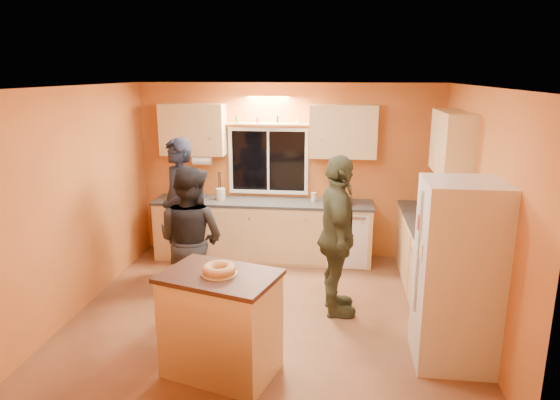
# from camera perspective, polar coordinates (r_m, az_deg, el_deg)

# --- Properties ---
(ground) EXTENTS (4.50, 4.50, 0.00)m
(ground) POSITION_cam_1_polar(r_m,az_deg,el_deg) (6.05, -1.07, -12.59)
(ground) COLOR brown
(ground) RESTS_ON ground
(room_shell) EXTENTS (4.54, 4.04, 2.61)m
(room_shell) POSITION_cam_1_polar(r_m,az_deg,el_deg) (5.89, 0.55, 3.37)
(room_shell) COLOR orange
(room_shell) RESTS_ON ground
(back_counter) EXTENTS (4.23, 0.62, 0.90)m
(back_counter) POSITION_cam_1_polar(r_m,az_deg,el_deg) (7.44, 0.79, -3.55)
(back_counter) COLOR tan
(back_counter) RESTS_ON ground
(right_counter) EXTENTS (0.62, 1.84, 0.90)m
(right_counter) POSITION_cam_1_polar(r_m,az_deg,el_deg) (6.39, 17.31, -7.33)
(right_counter) COLOR tan
(right_counter) RESTS_ON ground
(refrigerator) EXTENTS (0.72, 0.70, 1.80)m
(refrigerator) POSITION_cam_1_polar(r_m,az_deg,el_deg) (5.03, 19.61, -8.01)
(refrigerator) COLOR silver
(refrigerator) RESTS_ON ground
(island) EXTENTS (1.18, 0.96, 0.99)m
(island) POSITION_cam_1_polar(r_m,az_deg,el_deg) (4.77, -6.77, -13.78)
(island) COLOR tan
(island) RESTS_ON ground
(bundt_pastry) EXTENTS (0.31, 0.31, 0.09)m
(bundt_pastry) POSITION_cam_1_polar(r_m,az_deg,el_deg) (4.55, -6.97, -7.86)
(bundt_pastry) COLOR tan
(bundt_pastry) RESTS_ON island
(person_left) EXTENTS (0.80, 0.84, 1.93)m
(person_left) POSITION_cam_1_polar(r_m,az_deg,el_deg) (6.75, -11.42, -1.16)
(person_left) COLOR black
(person_left) RESTS_ON ground
(person_center) EXTENTS (1.02, 0.90, 1.75)m
(person_center) POSITION_cam_1_polar(r_m,az_deg,el_deg) (5.84, -10.14, -4.53)
(person_center) COLOR black
(person_center) RESTS_ON ground
(person_right) EXTENTS (0.58, 1.14, 1.87)m
(person_right) POSITION_cam_1_polar(r_m,az_deg,el_deg) (5.70, 6.57, -4.20)
(person_right) COLOR #323421
(person_right) RESTS_ON ground
(mixing_bowl) EXTENTS (0.48, 0.48, 0.09)m
(mixing_bowl) POSITION_cam_1_polar(r_m,az_deg,el_deg) (7.22, 6.69, -0.13)
(mixing_bowl) COLOR black
(mixing_bowl) RESTS_ON back_counter
(utensil_crock) EXTENTS (0.14, 0.14, 0.17)m
(utensil_crock) POSITION_cam_1_polar(r_m,az_deg,el_deg) (7.47, -6.81, 0.69)
(utensil_crock) COLOR beige
(utensil_crock) RESTS_ON back_counter
(potted_plant) EXTENTS (0.28, 0.25, 0.31)m
(potted_plant) POSITION_cam_1_polar(r_m,az_deg,el_deg) (5.57, 18.70, -4.03)
(potted_plant) COLOR gray
(potted_plant) RESTS_ON right_counter
(red_box) EXTENTS (0.19, 0.17, 0.07)m
(red_box) POSITION_cam_1_polar(r_m,az_deg,el_deg) (6.78, 16.86, -1.71)
(red_box) COLOR #AA2B1A
(red_box) RESTS_ON right_counter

